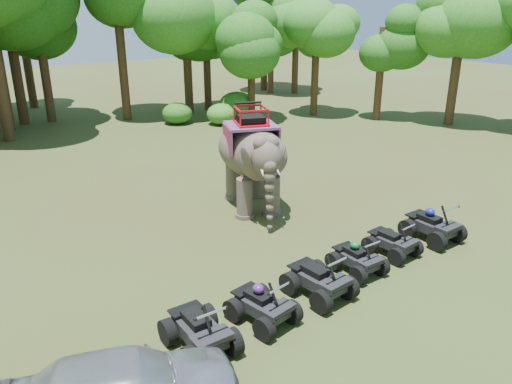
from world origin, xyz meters
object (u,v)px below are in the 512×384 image
Objects in this scene: atv_0 at (199,324)px; atv_4 at (393,238)px; atv_5 at (433,221)px; elephant at (252,157)px; atv_1 at (263,300)px; atv_2 at (319,274)px; atv_3 at (358,254)px.

atv_0 is 7.12m from atv_4.
elephant is at bearing 118.71° from atv_5.
atv_1 is 1.89m from atv_2.
atv_1 is at bearing -178.65° from atv_4.
atv_1 is 3.66m from atv_3.
elephant is 2.61× the size of atv_5.
atv_4 is at bearing 4.96° from atv_0.
atv_1 is 0.93× the size of atv_2.
atv_0 is at bearing -112.04° from elephant.
atv_5 reaches higher than atv_4.
atv_0 reaches higher than atv_2.
atv_0 is at bearing -179.82° from atv_4.
atv_4 is at bearing -56.61° from elephant.
atv_1 is at bearing 1.40° from atv_0.
atv_1 reaches higher than atv_4.
atv_2 is 1.14× the size of atv_3.
atv_5 reaches higher than atv_3.
atv_0 is (-5.95, -6.13, -1.30)m from elephant.
atv_1 is at bearing -176.51° from atv_5.
atv_0 is at bearing -177.06° from atv_5.
atv_4 is at bearing 2.59° from atv_2.
atv_3 is 1.00× the size of atv_4.
elephant is at bearing 48.02° from atv_0.
elephant is at bearing 86.41° from atv_3.
atv_5 is at bearing -40.63° from elephant.
atv_2 reaches higher than atv_3.
atv_2 is at bearing -7.67° from atv_1.
atv_1 is (1.76, -0.02, -0.05)m from atv_0.
elephant is 6.07m from atv_3.
atv_3 is at bearing 4.76° from atv_0.
atv_2 is at bearing -176.70° from atv_4.
atv_2 is 0.99× the size of atv_5.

